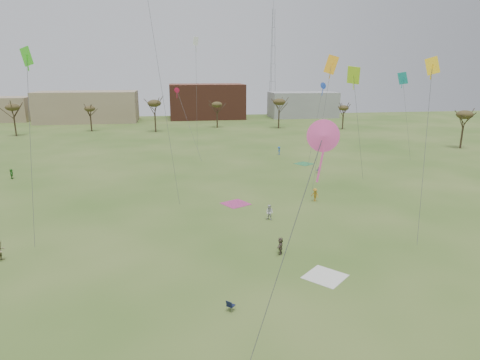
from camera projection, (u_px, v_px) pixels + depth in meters
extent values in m
plane|color=#33571B|center=(263.00, 282.00, 33.98)|extent=(260.00, 260.00, 0.00)
imported|color=#9C9363|center=(0.00, 251.00, 37.55)|extent=(1.09, 1.17, 1.92)
imported|color=brown|center=(280.00, 246.00, 38.93)|extent=(1.01, 1.60, 1.65)
imported|color=#B18021|center=(315.00, 195.00, 54.62)|extent=(1.20, 1.30, 1.76)
imported|color=silver|center=(270.00, 212.00, 47.73)|extent=(1.12, 1.11, 1.82)
imported|color=#307727|center=(12.00, 174.00, 65.98)|extent=(0.81, 1.54, 1.59)
imported|color=#22549D|center=(279.00, 151.00, 84.76)|extent=(0.66, 1.09, 1.65)
cube|color=white|center=(325.00, 277.00, 34.81)|extent=(4.27, 4.27, 0.03)
cube|color=#B33775|center=(236.00, 204.00, 53.73)|extent=(4.14, 4.14, 0.03)
cube|color=#2E7E46|center=(304.00, 164.00, 76.59)|extent=(3.96, 3.96, 0.03)
cube|color=#131A35|center=(231.00, 305.00, 29.80)|extent=(0.71, 0.71, 0.04)
cube|color=#131A35|center=(229.00, 304.00, 29.55)|extent=(0.46, 0.43, 0.44)
cube|color=#16153C|center=(318.00, 170.00, 69.94)|extent=(0.64, 0.64, 0.04)
cube|color=#16153C|center=(319.00, 169.00, 69.98)|extent=(0.29, 0.52, 0.44)
cube|color=green|center=(27.00, 56.00, 37.39)|extent=(0.82, 0.82, 1.62)
cube|color=green|center=(27.00, 63.00, 37.54)|extent=(0.08, 0.08, 1.46)
cylinder|color=#4C4C51|center=(31.00, 153.00, 37.91)|extent=(0.36, 3.53, 17.14)
cone|color=#E64897|center=(323.00, 136.00, 19.79)|extent=(1.58, 0.11, 1.58)
cube|color=#E64897|center=(322.00, 156.00, 20.05)|extent=(0.08, 0.08, 2.59)
cylinder|color=#4C4C51|center=(281.00, 264.00, 20.89)|extent=(3.96, 0.61, 12.90)
cube|color=#FFAA1A|center=(331.00, 65.00, 52.31)|extent=(1.14, 1.14, 2.23)
cube|color=#FFAA1A|center=(331.00, 71.00, 52.51)|extent=(0.08, 0.08, 2.01)
cylinder|color=#4C4C51|center=(321.00, 131.00, 53.12)|extent=(2.69, 2.41, 16.60)
cube|color=yellow|center=(432.00, 66.00, 38.78)|extent=(0.81, 0.81, 1.58)
cube|color=yellow|center=(432.00, 72.00, 38.92)|extent=(0.08, 0.08, 1.42)
cylinder|color=#4C4C51|center=(425.00, 155.00, 38.86)|extent=(2.05, 3.96, 16.33)
cylinder|color=#4C4C51|center=(162.00, 93.00, 48.82)|extent=(3.05, 3.66, 26.65)
cone|color=blue|center=(323.00, 86.00, 69.03)|extent=(1.13, 0.08, 1.13)
cube|color=blue|center=(323.00, 90.00, 69.22)|extent=(0.08, 0.08, 1.85)
cylinder|color=#4C4C51|center=(315.00, 126.00, 70.18)|extent=(2.33, 0.90, 13.38)
cube|color=#A8D924|center=(353.00, 75.00, 57.01)|extent=(1.26, 1.26, 2.47)
cube|color=#A8D924|center=(353.00, 82.00, 57.23)|extent=(0.08, 0.08, 2.22)
cylinder|color=#4C4C51|center=(358.00, 130.00, 59.58)|extent=(3.05, 0.84, 15.24)
cone|color=#B21339|center=(177.00, 90.00, 76.19)|extent=(1.00, 0.07, 1.00)
cube|color=#B21339|center=(177.00, 94.00, 76.36)|extent=(0.08, 0.08, 1.64)
cylinder|color=#4C4C51|center=(189.00, 125.00, 75.28)|extent=(3.96, 5.91, 12.34)
cube|color=teal|center=(403.00, 78.00, 72.64)|extent=(1.10, 1.10, 2.16)
cube|color=teal|center=(402.00, 83.00, 72.83)|extent=(0.08, 0.08, 1.94)
cylinder|color=#4C4C51|center=(407.00, 120.00, 74.01)|extent=(2.33, 1.47, 14.53)
cube|color=silver|center=(196.00, 41.00, 83.07)|extent=(0.96, 0.96, 1.65)
cube|color=silver|center=(196.00, 46.00, 83.32)|extent=(0.08, 0.08, 2.47)
cylinder|color=#4C4C51|center=(197.00, 96.00, 84.71)|extent=(0.40, 2.38, 21.56)
cylinder|color=#3A2B1E|center=(15.00, 126.00, 108.18)|extent=(0.40, 0.40, 5.10)
ellipsoid|color=#473D1E|center=(12.00, 107.00, 106.90)|extent=(3.57, 3.57, 1.87)
cylinder|color=#3A2B1E|center=(91.00, 124.00, 116.71)|extent=(0.40, 0.40, 4.32)
ellipsoid|color=#473D1E|center=(90.00, 109.00, 115.63)|extent=(3.02, 3.02, 1.58)
cylinder|color=#3A2B1E|center=(155.00, 122.00, 115.46)|extent=(0.40, 0.40, 5.40)
ellipsoid|color=#473D1E|center=(154.00, 103.00, 114.12)|extent=(3.78, 3.78, 1.98)
cylinder|color=#3A2B1E|center=(217.00, 120.00, 123.99)|extent=(0.40, 0.40, 4.68)
ellipsoid|color=#473D1E|center=(217.00, 105.00, 122.83)|extent=(3.28, 3.28, 1.72)
cylinder|color=#3A2B1E|center=(279.00, 119.00, 122.81)|extent=(0.40, 0.40, 5.28)
ellipsoid|color=#473D1E|center=(279.00, 102.00, 121.49)|extent=(3.70, 3.70, 1.94)
cylinder|color=#3A2B1E|center=(343.00, 122.00, 120.88)|extent=(0.40, 0.40, 4.20)
ellipsoid|color=#473D1E|center=(344.00, 108.00, 119.84)|extent=(2.94, 2.94, 1.54)
cylinder|color=#3A2B1E|center=(462.00, 137.00, 91.39)|extent=(0.40, 0.40, 5.04)
ellipsoid|color=#473D1E|center=(465.00, 115.00, 90.13)|extent=(3.53, 3.53, 1.85)
cube|color=#937F60|center=(88.00, 107.00, 137.18)|extent=(32.00, 14.00, 10.00)
cube|color=brown|center=(207.00, 101.00, 147.71)|extent=(26.00, 16.00, 12.00)
cube|color=gray|center=(303.00, 105.00, 151.46)|extent=(24.00, 12.00, 9.00)
cube|color=#937F60|center=(0.00, 109.00, 139.60)|extent=(20.00, 12.00, 8.00)
cylinder|color=#9EA3A8|center=(275.00, 64.00, 153.03)|extent=(0.16, 0.16, 38.00)
cylinder|color=#9EA3A8|center=(271.00, 64.00, 153.57)|extent=(0.16, 0.16, 38.00)
cylinder|color=#9EA3A8|center=(272.00, 64.00, 152.08)|extent=(0.16, 0.16, 38.00)
cylinder|color=#9EA3A8|center=(274.00, 4.00, 147.61)|extent=(0.10, 0.10, 3.00)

